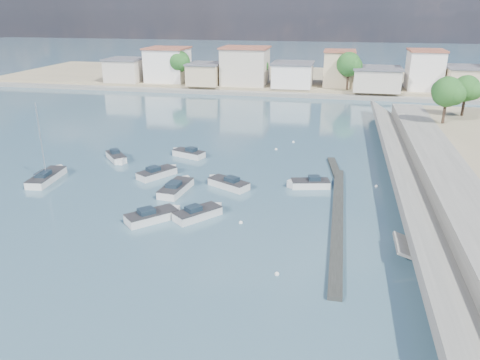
{
  "coord_description": "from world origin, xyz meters",
  "views": [
    {
      "loc": [
        6.23,
        -29.93,
        18.36
      ],
      "look_at": [
        -3.11,
        14.59,
        1.4
      ],
      "focal_mm": 35.0,
      "sensor_mm": 36.0,
      "label": 1
    }
  ],
  "objects_px": {
    "motorboat_b": "(154,216)",
    "motorboat_f": "(187,154)",
    "sailboat": "(48,177)",
    "motorboat_a": "(177,188)",
    "motorboat_e": "(159,173)",
    "motorboat_g": "(117,158)",
    "motorboat_h": "(200,213)",
    "motorboat_d": "(308,184)",
    "motorboat_c": "(227,184)"
  },
  "relations": [
    {
      "from": "motorboat_a",
      "to": "motorboat_g",
      "type": "xyz_separation_m",
      "value": [
        -10.92,
        8.39,
        0.0
      ]
    },
    {
      "from": "motorboat_h",
      "to": "motorboat_e",
      "type": "bearing_deg",
      "value": 128.69
    },
    {
      "from": "motorboat_d",
      "to": "sailboat",
      "type": "xyz_separation_m",
      "value": [
        -28.78,
        -3.75,
        0.04
      ]
    },
    {
      "from": "motorboat_h",
      "to": "motorboat_a",
      "type": "bearing_deg",
      "value": 126.11
    },
    {
      "from": "motorboat_a",
      "to": "sailboat",
      "type": "relative_size",
      "value": 0.64
    },
    {
      "from": "motorboat_a",
      "to": "motorboat_h",
      "type": "relative_size",
      "value": 1.27
    },
    {
      "from": "motorboat_d",
      "to": "motorboat_g",
      "type": "relative_size",
      "value": 1.13
    },
    {
      "from": "motorboat_d",
      "to": "motorboat_h",
      "type": "bearing_deg",
      "value": -133.68
    },
    {
      "from": "motorboat_a",
      "to": "motorboat_h",
      "type": "xyz_separation_m",
      "value": [
        4.21,
        -5.77,
        -0.0
      ]
    },
    {
      "from": "motorboat_f",
      "to": "motorboat_h",
      "type": "height_order",
      "value": "same"
    },
    {
      "from": "motorboat_b",
      "to": "motorboat_f",
      "type": "relative_size",
      "value": 0.99
    },
    {
      "from": "motorboat_h",
      "to": "sailboat",
      "type": "bearing_deg",
      "value": 163.01
    },
    {
      "from": "motorboat_c",
      "to": "motorboat_f",
      "type": "relative_size",
      "value": 1.05
    },
    {
      "from": "motorboat_b",
      "to": "motorboat_h",
      "type": "height_order",
      "value": "same"
    },
    {
      "from": "motorboat_a",
      "to": "motorboat_f",
      "type": "bearing_deg",
      "value": 102.67
    },
    {
      "from": "motorboat_d",
      "to": "motorboat_g",
      "type": "bearing_deg",
      "value": 169.69
    },
    {
      "from": "motorboat_d",
      "to": "motorboat_e",
      "type": "xyz_separation_m",
      "value": [
        -17.07,
        0.02,
        0.0
      ]
    },
    {
      "from": "motorboat_c",
      "to": "motorboat_h",
      "type": "relative_size",
      "value": 1.09
    },
    {
      "from": "motorboat_c",
      "to": "motorboat_g",
      "type": "bearing_deg",
      "value": 158.85
    },
    {
      "from": "motorboat_a",
      "to": "motorboat_b",
      "type": "height_order",
      "value": "same"
    },
    {
      "from": "motorboat_d",
      "to": "motorboat_e",
      "type": "height_order",
      "value": "same"
    },
    {
      "from": "motorboat_d",
      "to": "motorboat_e",
      "type": "relative_size",
      "value": 0.97
    },
    {
      "from": "motorboat_a",
      "to": "motorboat_e",
      "type": "xyz_separation_m",
      "value": [
        -3.59,
        3.97,
        -0.0
      ]
    },
    {
      "from": "motorboat_f",
      "to": "motorboat_g",
      "type": "bearing_deg",
      "value": -157.25
    },
    {
      "from": "motorboat_h",
      "to": "sailboat",
      "type": "xyz_separation_m",
      "value": [
        -19.5,
        5.96,
        0.04
      ]
    },
    {
      "from": "motorboat_g",
      "to": "motorboat_h",
      "type": "height_order",
      "value": "same"
    },
    {
      "from": "motorboat_c",
      "to": "motorboat_e",
      "type": "height_order",
      "value": "same"
    },
    {
      "from": "motorboat_h",
      "to": "motorboat_g",
      "type": "bearing_deg",
      "value": 136.91
    },
    {
      "from": "motorboat_a",
      "to": "motorboat_f",
      "type": "height_order",
      "value": "same"
    },
    {
      "from": "motorboat_h",
      "to": "motorboat_d",
      "type": "bearing_deg",
      "value": 46.32
    },
    {
      "from": "motorboat_e",
      "to": "motorboat_f",
      "type": "relative_size",
      "value": 1.02
    },
    {
      "from": "motorboat_c",
      "to": "motorboat_g",
      "type": "height_order",
      "value": "same"
    },
    {
      "from": "motorboat_c",
      "to": "motorboat_f",
      "type": "bearing_deg",
      "value": 128.24
    },
    {
      "from": "motorboat_b",
      "to": "motorboat_d",
      "type": "xyz_separation_m",
      "value": [
        13.18,
        11.14,
        -0.0
      ]
    },
    {
      "from": "motorboat_b",
      "to": "motorboat_h",
      "type": "distance_m",
      "value": 4.16
    },
    {
      "from": "motorboat_d",
      "to": "motorboat_h",
      "type": "xyz_separation_m",
      "value": [
        -9.28,
        -9.71,
        0.0
      ]
    },
    {
      "from": "motorboat_b",
      "to": "motorboat_g",
      "type": "relative_size",
      "value": 1.13
    },
    {
      "from": "motorboat_b",
      "to": "sailboat",
      "type": "distance_m",
      "value": 17.26
    },
    {
      "from": "motorboat_d",
      "to": "motorboat_h",
      "type": "relative_size",
      "value": 1.02
    },
    {
      "from": "motorboat_e",
      "to": "motorboat_f",
      "type": "bearing_deg",
      "value": 83.29
    },
    {
      "from": "motorboat_g",
      "to": "motorboat_h",
      "type": "distance_m",
      "value": 20.72
    },
    {
      "from": "motorboat_d",
      "to": "motorboat_f",
      "type": "bearing_deg",
      "value": 153.92
    },
    {
      "from": "motorboat_b",
      "to": "motorboat_h",
      "type": "bearing_deg",
      "value": 20.08
    },
    {
      "from": "motorboat_b",
      "to": "motorboat_g",
      "type": "bearing_deg",
      "value": 125.76
    },
    {
      "from": "motorboat_a",
      "to": "motorboat_d",
      "type": "xyz_separation_m",
      "value": [
        13.48,
        3.94,
        -0.0
      ]
    },
    {
      "from": "motorboat_e",
      "to": "motorboat_g",
      "type": "relative_size",
      "value": 1.17
    },
    {
      "from": "motorboat_g",
      "to": "motorboat_b",
      "type": "bearing_deg",
      "value": -54.24
    },
    {
      "from": "motorboat_a",
      "to": "motorboat_f",
      "type": "relative_size",
      "value": 1.23
    },
    {
      "from": "motorboat_e",
      "to": "motorboat_h",
      "type": "relative_size",
      "value": 1.06
    },
    {
      "from": "motorboat_f",
      "to": "motorboat_c",
      "type": "bearing_deg",
      "value": -51.76
    }
  ]
}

